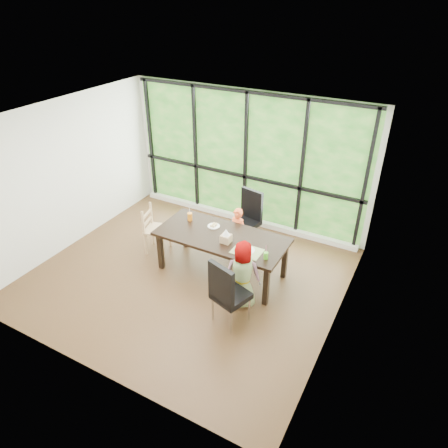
{
  "coord_description": "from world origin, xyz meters",
  "views": [
    {
      "loc": [
        3.19,
        -4.59,
        4.33
      ],
      "look_at": [
        0.56,
        0.27,
        1.05
      ],
      "focal_mm": 32.64,
      "sensor_mm": 36.0,
      "label": 1
    }
  ],
  "objects_px": {
    "orange_cup": "(190,217)",
    "plate_near": "(247,250)",
    "tissue_box": "(226,239)",
    "chair_window_leather": "(245,220)",
    "child_older": "(242,274)",
    "chair_interior_leather": "(231,291)",
    "green_cup": "(266,256)",
    "chair_end_beech": "(157,229)",
    "child_toddler": "(237,233)",
    "plate_far": "(214,226)",
    "dining_table": "(222,254)"
  },
  "relations": [
    {
      "from": "orange_cup",
      "to": "plate_near",
      "type": "bearing_deg",
      "value": -16.52
    },
    {
      "from": "plate_near",
      "to": "tissue_box",
      "type": "bearing_deg",
      "value": 171.3
    },
    {
      "from": "chair_window_leather",
      "to": "orange_cup",
      "type": "relative_size",
      "value": 7.84
    },
    {
      "from": "chair_window_leather",
      "to": "child_older",
      "type": "distance_m",
      "value": 1.68
    },
    {
      "from": "chair_interior_leather",
      "to": "green_cup",
      "type": "xyz_separation_m",
      "value": [
        0.22,
        0.7,
        0.27
      ]
    },
    {
      "from": "chair_end_beech",
      "to": "chair_interior_leather",
      "type": "bearing_deg",
      "value": -130.32
    },
    {
      "from": "orange_cup",
      "to": "green_cup",
      "type": "bearing_deg",
      "value": -15.07
    },
    {
      "from": "child_older",
      "to": "tissue_box",
      "type": "height_order",
      "value": "child_older"
    },
    {
      "from": "child_toddler",
      "to": "green_cup",
      "type": "relative_size",
      "value": 8.47
    },
    {
      "from": "plate_far",
      "to": "green_cup",
      "type": "distance_m",
      "value": 1.24
    },
    {
      "from": "plate_near",
      "to": "dining_table",
      "type": "bearing_deg",
      "value": 160.15
    },
    {
      "from": "chair_end_beech",
      "to": "plate_far",
      "type": "height_order",
      "value": "chair_end_beech"
    },
    {
      "from": "child_older",
      "to": "chair_window_leather",
      "type": "bearing_deg",
      "value": -82.82
    },
    {
      "from": "dining_table",
      "to": "chair_interior_leather",
      "type": "xyz_separation_m",
      "value": [
        0.68,
        -0.96,
        0.17
      ]
    },
    {
      "from": "child_older",
      "to": "plate_far",
      "type": "xyz_separation_m",
      "value": [
        -0.9,
        0.74,
        0.2
      ]
    },
    {
      "from": "tissue_box",
      "to": "plate_far",
      "type": "bearing_deg",
      "value": 141.52
    },
    {
      "from": "chair_window_leather",
      "to": "green_cup",
      "type": "distance_m",
      "value": 1.58
    },
    {
      "from": "child_older",
      "to": "plate_near",
      "type": "bearing_deg",
      "value": -93.09
    },
    {
      "from": "child_toddler",
      "to": "green_cup",
      "type": "height_order",
      "value": "child_toddler"
    },
    {
      "from": "green_cup",
      "to": "tissue_box",
      "type": "distance_m",
      "value": 0.75
    },
    {
      "from": "chair_end_beech",
      "to": "plate_near",
      "type": "relative_size",
      "value": 3.59
    },
    {
      "from": "chair_interior_leather",
      "to": "tissue_box",
      "type": "relative_size",
      "value": 6.97
    },
    {
      "from": "chair_end_beech",
      "to": "plate_near",
      "type": "bearing_deg",
      "value": -111.47
    },
    {
      "from": "green_cup",
      "to": "tissue_box",
      "type": "xyz_separation_m",
      "value": [
        -0.74,
        0.12,
        0.01
      ]
    },
    {
      "from": "chair_window_leather",
      "to": "chair_interior_leather",
      "type": "bearing_deg",
      "value": -58.12
    },
    {
      "from": "chair_interior_leather",
      "to": "tissue_box",
      "type": "height_order",
      "value": "chair_interior_leather"
    },
    {
      "from": "chair_window_leather",
      "to": "chair_end_beech",
      "type": "distance_m",
      "value": 1.64
    },
    {
      "from": "dining_table",
      "to": "plate_near",
      "type": "height_order",
      "value": "plate_near"
    },
    {
      "from": "plate_near",
      "to": "orange_cup",
      "type": "relative_size",
      "value": 1.82
    },
    {
      "from": "child_older",
      "to": "plate_far",
      "type": "distance_m",
      "value": 1.18
    },
    {
      "from": "chair_end_beech",
      "to": "child_toddler",
      "type": "bearing_deg",
      "value": -82.37
    },
    {
      "from": "orange_cup",
      "to": "tissue_box",
      "type": "height_order",
      "value": "orange_cup"
    },
    {
      "from": "dining_table",
      "to": "plate_far",
      "type": "distance_m",
      "value": 0.5
    },
    {
      "from": "plate_near",
      "to": "tissue_box",
      "type": "height_order",
      "value": "tissue_box"
    },
    {
      "from": "tissue_box",
      "to": "chair_window_leather",
      "type": "bearing_deg",
      "value": 99.83
    },
    {
      "from": "orange_cup",
      "to": "child_toddler",
      "type": "bearing_deg",
      "value": 29.21
    },
    {
      "from": "tissue_box",
      "to": "chair_interior_leather",
      "type": "bearing_deg",
      "value": -57.47
    },
    {
      "from": "tissue_box",
      "to": "child_toddler",
      "type": "bearing_deg",
      "value": 102.27
    },
    {
      "from": "chair_end_beech",
      "to": "tissue_box",
      "type": "distance_m",
      "value": 1.58
    },
    {
      "from": "chair_interior_leather",
      "to": "chair_end_beech",
      "type": "height_order",
      "value": "chair_interior_leather"
    },
    {
      "from": "chair_interior_leather",
      "to": "green_cup",
      "type": "distance_m",
      "value": 0.78
    },
    {
      "from": "chair_end_beech",
      "to": "plate_far",
      "type": "relative_size",
      "value": 4.28
    },
    {
      "from": "chair_end_beech",
      "to": "orange_cup",
      "type": "distance_m",
      "value": 0.75
    },
    {
      "from": "orange_cup",
      "to": "tissue_box",
      "type": "distance_m",
      "value": 0.94
    },
    {
      "from": "dining_table",
      "to": "child_older",
      "type": "xyz_separation_m",
      "value": [
        0.64,
        -0.55,
        0.19
      ]
    },
    {
      "from": "plate_far",
      "to": "orange_cup",
      "type": "relative_size",
      "value": 1.53
    },
    {
      "from": "dining_table",
      "to": "chair_interior_leather",
      "type": "distance_m",
      "value": 1.18
    },
    {
      "from": "plate_near",
      "to": "green_cup",
      "type": "bearing_deg",
      "value": -9.42
    },
    {
      "from": "plate_far",
      "to": "green_cup",
      "type": "relative_size",
      "value": 1.86
    },
    {
      "from": "chair_window_leather",
      "to": "plate_near",
      "type": "bearing_deg",
      "value": -51.69
    }
  ]
}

